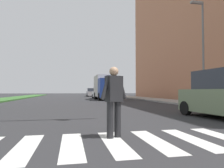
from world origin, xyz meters
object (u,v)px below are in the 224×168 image
(pedestrian_performer, at_px, (114,98))
(street_lamp_right, at_px, (202,43))
(truck_box_delivery, at_px, (106,87))
(sedan_distant, at_px, (91,93))
(sedan_midblock, at_px, (100,93))

(pedestrian_performer, bearing_deg, street_lamp_right, 44.81)
(pedestrian_performer, relative_size, truck_box_delivery, 0.27)
(truck_box_delivery, bearing_deg, sedan_distant, 90.54)
(sedan_midblock, bearing_deg, truck_box_delivery, -88.71)
(street_lamp_right, relative_size, sedan_distant, 1.67)
(pedestrian_performer, distance_m, truck_box_delivery, 20.72)
(sedan_midblock, bearing_deg, street_lamp_right, -72.52)
(sedan_midblock, xyz_separation_m, sedan_distant, (-0.06, 11.96, -0.03))
(pedestrian_performer, distance_m, sedan_distant, 36.65)
(pedestrian_performer, relative_size, sedan_midblock, 0.38)
(truck_box_delivery, bearing_deg, pedestrian_performer, -99.16)
(pedestrian_performer, xyz_separation_m, truck_box_delivery, (3.30, 20.45, 0.70))
(street_lamp_right, distance_m, sedan_midblock, 17.48)
(street_lamp_right, height_order, sedan_distant, street_lamp_right)
(street_lamp_right, bearing_deg, truck_box_delivery, 112.47)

